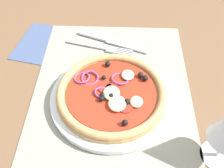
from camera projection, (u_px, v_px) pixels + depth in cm
name	position (u px, v px, depth cm)	size (l,w,h in cm)	color
ground_plane	(112.00, 91.00, 64.29)	(190.00, 140.00, 2.40)	brown
placemat	(112.00, 87.00, 63.25)	(45.96, 35.62, 0.40)	gray
plate	(111.00, 98.00, 60.10)	(26.69, 26.69, 1.28)	white
pizza	(111.00, 93.00, 58.81)	(23.77, 23.77, 2.63)	tan
fork	(103.00, 48.00, 71.87)	(5.83, 17.83, 0.44)	#B2B5BA
knife	(113.00, 42.00, 73.49)	(8.65, 19.28, 0.62)	#B2B5BA
napkin	(45.00, 44.00, 73.69)	(15.89, 14.30, 0.36)	#425175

